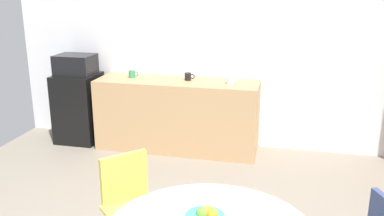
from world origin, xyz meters
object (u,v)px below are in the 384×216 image
Objects in this scene: microwave at (76,65)px; mug_red at (231,80)px; mini_fridge at (79,108)px; mug_green at (132,74)px; mug_white at (188,77)px; chair_yellow at (130,196)px.

microwave is 3.72× the size of mug_red.
microwave is at bearing 179.11° from mug_red.
mini_fridge is 7.07× the size of mug_green.
mini_fridge is 0.91m from mug_green.
mini_fridge is at bearing 179.11° from mug_red.
microwave is at bearing -178.27° from mug_white.
mug_white reaches higher than chair_yellow.
mug_white is 1.00× the size of mug_green.
mini_fridge is 1.58m from mug_white.
mug_green is 1.00× the size of mug_red.
mug_red is (2.04, -0.03, -0.09)m from microwave.
mini_fridge is at bearing 0.00° from microwave.
mug_green is at bearing 177.21° from mug_red.
microwave is 2.05m from mug_red.
microwave is at bearing -177.72° from mug_green.
microwave is 3.72× the size of mug_white.
mug_green is (0.77, 0.03, 0.49)m from mini_fridge.
mini_fridge is at bearing -177.72° from mug_green.
chair_yellow is at bearing -54.60° from mini_fridge.
chair_yellow is 6.43× the size of mug_red.
microwave is 3.72× the size of mug_green.
mug_white is 1.00× the size of mug_red.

